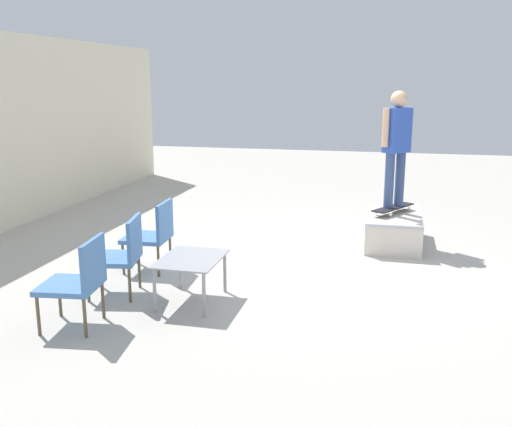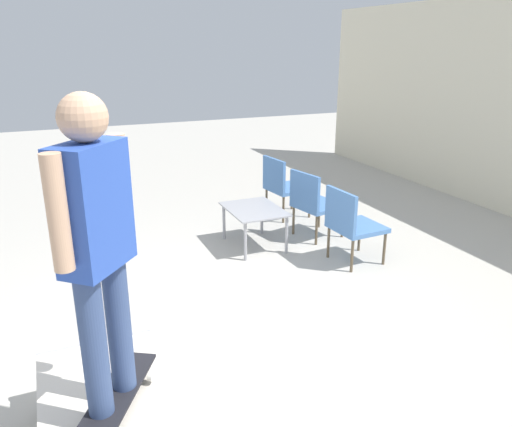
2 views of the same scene
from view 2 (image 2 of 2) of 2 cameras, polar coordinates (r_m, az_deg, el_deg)
ground_plane at (r=4.36m, az=-3.05°, el=-13.60°), size 24.00×24.00×0.00m
skateboard_on_ramp at (r=2.98m, az=-15.91°, el=-19.78°), size 0.82×0.59×0.07m
person_skater at (r=2.51m, az=-17.84°, el=-2.35°), size 0.45×0.40×1.62m
coffee_table at (r=5.94m, az=-0.21°, el=0.04°), size 0.81×0.62×0.48m
patio_chair_left at (r=6.98m, az=3.09°, el=3.39°), size 0.58×0.58×0.86m
patio_chair_center at (r=6.25m, az=6.58°, el=1.43°), size 0.62×0.62×0.86m
patio_chair_right at (r=5.57m, az=10.81°, el=-0.97°), size 0.55×0.55×0.86m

